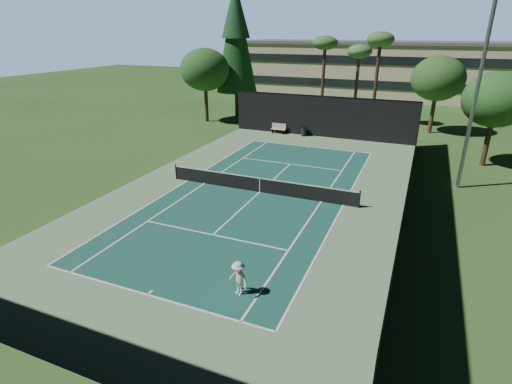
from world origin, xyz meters
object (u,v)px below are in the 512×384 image
trash_bin (304,131)px  tennis_ball_d (216,161)px  tennis_ball_c (291,176)px  tennis_net (260,184)px  tennis_ball_b (284,175)px  tennis_ball_a (68,260)px  player (238,278)px  park_bench (279,128)px

trash_bin → tennis_ball_d: bearing=-111.1°
tennis_ball_c → trash_bin: size_ratio=0.07×
tennis_net → tennis_ball_b: size_ratio=212.29×
tennis_ball_b → tennis_ball_c: size_ratio=0.95×
tennis_ball_a → tennis_ball_b: bearing=70.4°
tennis_net → player: 10.93m
tennis_net → player: (3.35, -10.40, 0.19)m
tennis_ball_c → park_bench: bearing=113.7°
tennis_ball_a → park_bench: size_ratio=0.04×
tennis_ball_b → trash_bin: (-1.96, 11.80, 0.45)m
player → tennis_ball_c: size_ratio=23.26×
tennis_ball_c → player: bearing=-80.4°
tennis_ball_b → trash_bin: bearing=99.4°
tennis_ball_a → tennis_ball_d: size_ratio=1.07×
tennis_ball_b → park_bench: 12.77m
trash_bin → tennis_ball_b: bearing=-80.6°
trash_bin → tennis_ball_a: bearing=-97.2°
tennis_net → tennis_ball_d: bearing=140.7°
trash_bin → park_bench: bearing=178.5°
tennis_ball_d → tennis_ball_a: bearing=-87.1°
tennis_ball_d → trash_bin: bearing=68.9°
tennis_net → tennis_ball_d: 7.49m
player → tennis_ball_c: bearing=121.3°
tennis_ball_a → tennis_ball_c: 15.94m
tennis_net → tennis_ball_b: bearing=84.6°
tennis_ball_a → tennis_ball_b: (5.33, 14.94, -0.00)m
tennis_ball_b → trash_bin: size_ratio=0.06×
tennis_ball_b → player: bearing=-78.1°
player → tennis_ball_c: player is taller
park_bench → tennis_ball_d: bearing=-97.7°
tennis_ball_a → tennis_ball_b: tennis_ball_a is taller
tennis_ball_c → tennis_ball_d: tennis_ball_c is taller
tennis_ball_b → trash_bin: 11.97m
tennis_ball_b → tennis_ball_d: 6.21m
player → tennis_ball_a: 8.38m
tennis_ball_c → tennis_net: bearing=-104.8°
player → park_bench: player is taller
player → tennis_ball_d: (-9.13, 15.14, -0.72)m
player → tennis_ball_d: size_ratio=24.39×
tennis_ball_b → tennis_ball_d: size_ratio=0.99×
tennis_net → tennis_ball_d: (-5.78, 4.74, -0.53)m
park_bench → trash_bin: (2.71, -0.07, -0.07)m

